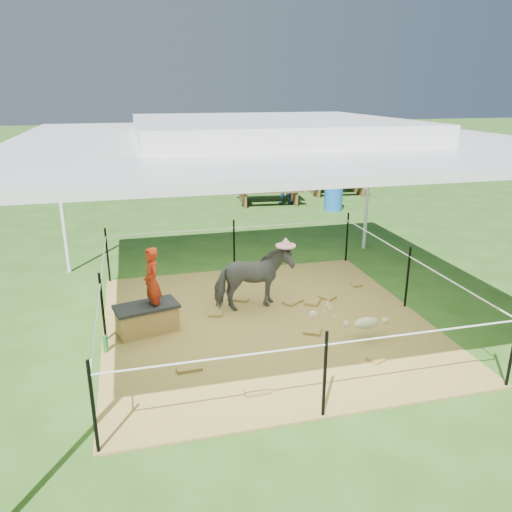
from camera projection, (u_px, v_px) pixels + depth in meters
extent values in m
plane|color=#2D5919|center=(266.00, 324.00, 7.29)|extent=(90.00, 90.00, 0.00)
cube|color=brown|center=(266.00, 323.00, 7.28)|extent=(4.60, 4.60, 0.03)
cylinder|color=silver|center=(61.00, 204.00, 8.93)|extent=(0.07, 0.07, 2.60)
cylinder|color=silver|center=(368.00, 188.00, 10.32)|extent=(0.07, 0.07, 2.60)
cube|color=white|center=(267.00, 139.00, 6.44)|extent=(6.30, 6.30, 0.08)
cube|color=white|center=(267.00, 127.00, 6.40)|extent=(3.30, 3.30, 0.22)
cylinder|color=black|center=(108.00, 256.00, 8.67)|extent=(0.04, 0.04, 1.00)
cylinder|color=black|center=(234.00, 246.00, 9.19)|extent=(0.04, 0.04, 1.00)
cylinder|color=black|center=(347.00, 238.00, 9.72)|extent=(0.04, 0.04, 1.00)
cylinder|color=black|center=(103.00, 308.00, 6.60)|extent=(0.04, 0.04, 1.00)
cylinder|color=black|center=(408.00, 278.00, 7.65)|extent=(0.04, 0.04, 1.00)
cylinder|color=black|center=(93.00, 409.00, 4.54)|extent=(0.04, 0.04, 1.00)
cylinder|color=black|center=(325.00, 375.00, 5.06)|extent=(0.04, 0.04, 1.00)
cylinder|color=white|center=(234.00, 228.00, 9.08)|extent=(4.50, 0.02, 0.02)
cylinder|color=white|center=(326.00, 345.00, 4.95)|extent=(4.50, 0.02, 0.02)
cylinder|color=white|center=(410.00, 257.00, 7.54)|extent=(0.02, 4.50, 0.02)
cylinder|color=white|center=(100.00, 284.00, 6.49)|extent=(0.02, 4.50, 0.02)
cube|color=#AD7C3E|center=(147.00, 320.00, 6.94)|extent=(0.87, 0.58, 0.36)
cube|color=black|center=(146.00, 306.00, 6.88)|extent=(0.94, 0.64, 0.04)
imported|color=red|center=(151.00, 275.00, 6.75)|extent=(0.31, 0.40, 0.96)
cylinder|color=#1A752B|center=(106.00, 344.00, 6.42)|extent=(0.08, 0.08, 0.22)
imported|color=#49494E|center=(253.00, 279.00, 7.56)|extent=(1.22, 0.66, 0.98)
cylinder|color=#FF93C4|center=(253.00, 243.00, 7.38)|extent=(0.31, 0.31, 0.14)
cylinder|color=blue|center=(333.00, 196.00, 13.97)|extent=(0.64, 0.64, 0.80)
cube|color=brown|center=(268.00, 190.00, 14.84)|extent=(2.04, 1.57, 0.80)
cube|color=brown|center=(335.00, 182.00, 16.17)|extent=(1.97, 1.49, 0.78)
imported|color=#2D59A9|center=(284.00, 185.00, 14.70)|extent=(0.64, 0.56, 1.12)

